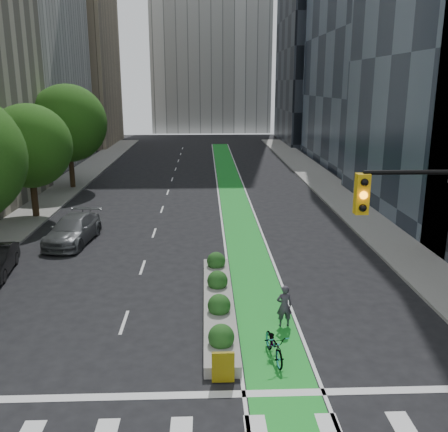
{
  "coord_description": "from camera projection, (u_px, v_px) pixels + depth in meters",
  "views": [
    {
      "loc": [
        0.71,
        -11.79,
        8.97
      ],
      "look_at": [
        1.57,
        10.67,
        3.0
      ],
      "focal_mm": 40.0,
      "sensor_mm": 36.0,
      "label": 1
    }
  ],
  "objects": [
    {
      "name": "ground",
      "position": [
        182.0,
        422.0,
        13.66
      ],
      "size": [
        160.0,
        160.0,
        0.0
      ],
      "primitive_type": "plane",
      "color": "black",
      "rests_on": "ground"
    },
    {
      "name": "sidewalk_left",
      "position": [
        39.0,
        206.0,
        37.35
      ],
      "size": [
        3.6,
        90.0,
        0.15
      ],
      "primitive_type": "cube",
      "color": "gray",
      "rests_on": "ground"
    },
    {
      "name": "sidewalk_right",
      "position": [
        350.0,
        204.0,
        38.23
      ],
      "size": [
        3.6,
        90.0,
        0.15
      ],
      "primitive_type": "cube",
      "color": "gray",
      "rests_on": "ground"
    },
    {
      "name": "bike_lane_paint",
      "position": [
        232.0,
        192.0,
        42.75
      ],
      "size": [
        2.2,
        70.0,
        0.01
      ],
      "primitive_type": "cube",
      "color": "green",
      "rests_on": "ground"
    },
    {
      "name": "building_tan_far",
      "position": [
        63.0,
        56.0,
        73.33
      ],
      "size": [
        14.0,
        16.0,
        26.0
      ],
      "primitive_type": "cube",
      "color": "tan",
      "rests_on": "ground"
    },
    {
      "name": "building_dark_end",
      "position": [
        330.0,
        50.0,
        76.48
      ],
      "size": [
        14.0,
        18.0,
        28.0
      ],
      "primitive_type": "cube",
      "color": "black",
      "rests_on": "ground"
    },
    {
      "name": "tree_midfar",
      "position": [
        29.0,
        146.0,
        33.23
      ],
      "size": [
        5.6,
        5.6,
        7.76
      ],
      "color": "black",
      "rests_on": "ground"
    },
    {
      "name": "tree_far",
      "position": [
        68.0,
        123.0,
        42.7
      ],
      "size": [
        6.6,
        6.6,
        9.0
      ],
      "color": "black",
      "rests_on": "ground"
    },
    {
      "name": "median_planter",
      "position": [
        218.0,
        301.0,
        20.41
      ],
      "size": [
        1.2,
        10.26,
        1.1
      ],
      "color": "gray",
      "rests_on": "ground"
    },
    {
      "name": "bicycle",
      "position": [
        274.0,
        345.0,
        16.7
      ],
      "size": [
        0.94,
        2.01,
        1.02
      ],
      "primitive_type": "imported",
      "rotation": [
        0.0,
        0.0,
        0.14
      ],
      "color": "gray",
      "rests_on": "ground"
    },
    {
      "name": "cyclist",
      "position": [
        284.0,
        306.0,
        18.88
      ],
      "size": [
        0.64,
        0.45,
        1.66
      ],
      "primitive_type": "imported",
      "rotation": [
        0.0,
        0.0,
        3.23
      ],
      "color": "#38343F",
      "rests_on": "ground"
    },
    {
      "name": "parked_car_left_far",
      "position": [
        73.0,
        230.0,
        28.92
      ],
      "size": [
        2.76,
        5.54,
        1.55
      ],
      "primitive_type": "imported",
      "rotation": [
        0.0,
        0.0,
        -0.11
      ],
      "color": "#5C5E61",
      "rests_on": "ground"
    }
  ]
}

